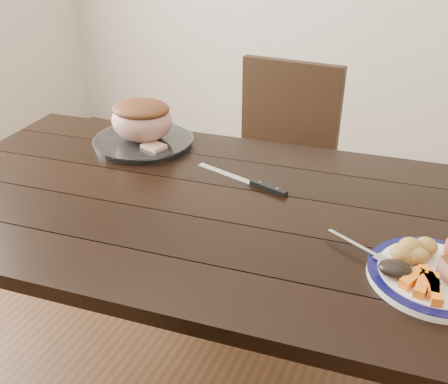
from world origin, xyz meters
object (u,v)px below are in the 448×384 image
at_px(chair_far, 278,165).
at_px(dinner_plate, 433,277).
at_px(fork, 364,250).
at_px(carving_knife, 257,184).
at_px(roast_joint, 142,121).
at_px(serving_platter, 144,142).
at_px(dining_table, 201,227).

xyz_separation_m(chair_far, dinner_plate, (0.62, -0.84, 0.23)).
bearing_deg(fork, carving_knife, 173.12).
relative_size(dinner_plate, roast_joint, 1.33).
relative_size(dinner_plate, serving_platter, 0.84).
bearing_deg(chair_far, fork, 121.32).
distance_m(chair_far, carving_knife, 0.66).
xyz_separation_m(dinner_plate, roast_joint, (-0.95, 0.36, 0.08)).
bearing_deg(fork, dining_table, -164.78).
distance_m(chair_far, serving_platter, 0.63).
bearing_deg(dining_table, serving_platter, 143.31).
height_order(dinner_plate, carving_knife, dinner_plate).
xyz_separation_m(roast_joint, carving_knife, (0.46, -0.12, -0.08)).
bearing_deg(dining_table, chair_far, 91.00).
xyz_separation_m(dinner_plate, serving_platter, (-0.95, 0.36, 0.00)).
distance_m(dining_table, fork, 0.48).
height_order(dining_table, dinner_plate, dinner_plate).
height_order(dining_table, serving_platter, serving_platter).
bearing_deg(fork, chair_far, 145.60).
bearing_deg(dinner_plate, dining_table, 170.07).
relative_size(fork, roast_joint, 0.81).
distance_m(chair_far, fork, 0.98).
xyz_separation_m(dining_table, fork, (0.46, -0.09, 0.11)).
distance_m(chair_far, dinner_plate, 1.07).
bearing_deg(roast_joint, dining_table, -36.69).
distance_m(dining_table, chair_far, 0.75).
height_order(fork, carving_knife, fork).
xyz_separation_m(dining_table, chair_far, (-0.01, 0.74, -0.13)).
height_order(dining_table, fork, fork).
bearing_deg(roast_joint, carving_knife, -14.82).
bearing_deg(dining_table, dinner_plate, -9.93).
bearing_deg(fork, roast_joint, -177.27).
xyz_separation_m(fork, carving_knife, (-0.34, 0.22, -0.01)).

